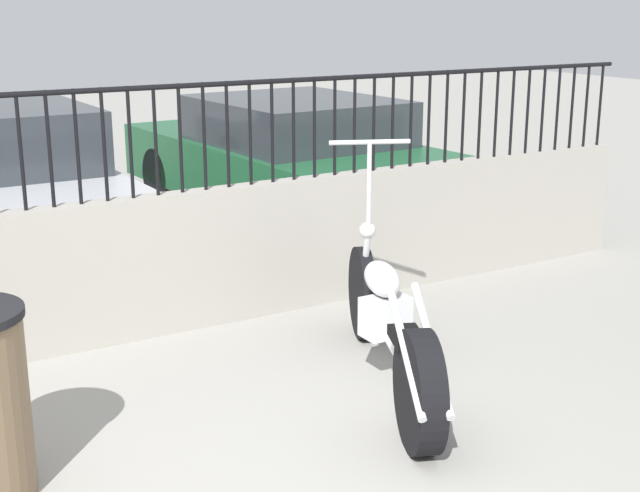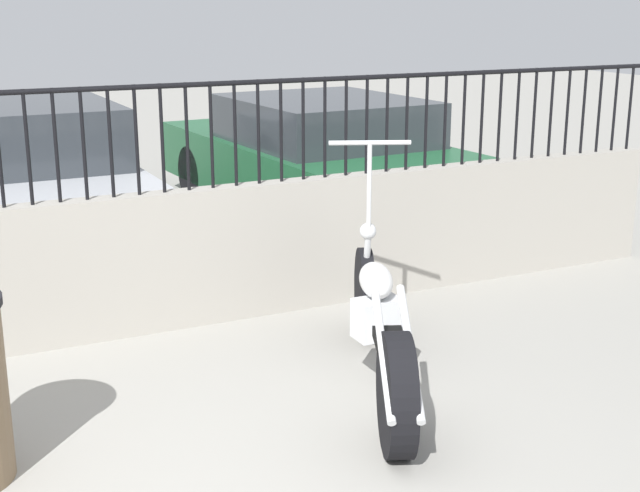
# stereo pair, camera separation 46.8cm
# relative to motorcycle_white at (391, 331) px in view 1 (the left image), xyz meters

# --- Properties ---
(low_wall) EXTENTS (9.95, 0.18, 0.98)m
(low_wall) POSITION_rel_motorcycle_white_xyz_m (-1.47, 1.64, 0.10)
(low_wall) COLOR #9E998E
(low_wall) RESTS_ON ground_plane
(fence_railing) EXTENTS (9.95, 0.04, 0.74)m
(fence_railing) POSITION_rel_motorcycle_white_xyz_m (-1.47, 1.64, 1.08)
(fence_railing) COLOR black
(fence_railing) RESTS_ON low_wall
(motorcycle_white) EXTENTS (1.02, 2.15, 1.40)m
(motorcycle_white) POSITION_rel_motorcycle_white_xyz_m (0.00, 0.00, 0.00)
(motorcycle_white) COLOR black
(motorcycle_white) RESTS_ON ground_plane
(car_green) EXTENTS (2.12, 4.29, 1.28)m
(car_green) POSITION_rel_motorcycle_white_xyz_m (1.61, 4.19, 0.27)
(car_green) COLOR black
(car_green) RESTS_ON ground_plane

